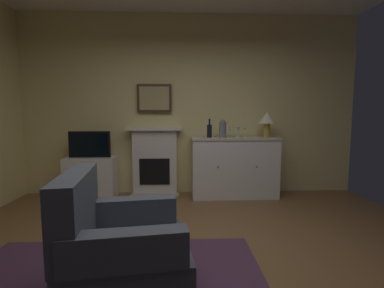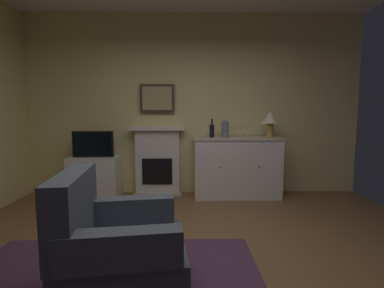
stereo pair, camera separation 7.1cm
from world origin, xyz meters
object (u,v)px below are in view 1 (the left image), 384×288
wine_glass_center (238,130)px  vase_decorative (223,129)px  fireplace_unit (155,161)px  tv_set (90,144)px  sideboard_cabinet (234,167)px  wine_bottle (209,131)px  wine_glass_left (231,130)px  wine_glass_right (244,130)px  armchair (119,249)px  table_lamp (267,119)px  tv_cabinet (91,177)px  framed_picture (154,98)px

wine_glass_center → vase_decorative: (-0.24, -0.02, 0.02)m
fireplace_unit → tv_set: size_ratio=1.77×
sideboard_cabinet → wine_bottle: 0.70m
wine_glass_left → wine_glass_right: size_ratio=1.00×
wine_glass_left → fireplace_unit: bearing=169.8°
wine_glass_right → armchair: size_ratio=0.18×
wine_bottle → wine_glass_left: wine_bottle is taller
table_lamp → vase_decorative: table_lamp is taller
wine_bottle → tv_cabinet: size_ratio=0.39×
wine_glass_right → vase_decorative: bearing=-169.5°
vase_decorative → wine_glass_center: bearing=4.2°
tv_cabinet → armchair: size_ratio=0.82×
fireplace_unit → vase_decorative: vase_decorative is taller
wine_glass_left → wine_glass_center: size_ratio=1.00×
wine_glass_left → armchair: (-1.20, -2.43, -0.68)m
fireplace_unit → table_lamp: table_lamp is taller
sideboard_cabinet → wine_glass_left: wine_glass_left is taller
wine_glass_center → tv_cabinet: 2.40m
table_lamp → wine_bottle: bearing=179.9°
wine_glass_left → vase_decorative: size_ratio=0.59×
wine_glass_right → vase_decorative: size_ratio=0.59×
wine_glass_center → fireplace_unit: bearing=170.9°
fireplace_unit → armchair: (-0.01, -2.65, -0.17)m
wine_glass_center → wine_glass_left: bearing=-176.7°
sideboard_cabinet → vase_decorative: size_ratio=4.83×
table_lamp → tv_set: bearing=-179.8°
tv_cabinet → armchair: 2.67m
framed_picture → tv_cabinet: size_ratio=0.73×
wine_glass_center → framed_picture: bearing=169.0°
tv_set → armchair: bearing=-68.5°
sideboard_cabinet → armchair: 2.78m
wine_glass_left → tv_set: 2.18m
sideboard_cabinet → table_lamp: bearing=0.0°
wine_glass_left → tv_set: size_ratio=0.27×
framed_picture → wine_glass_center: framed_picture is taller
table_lamp → armchair: (-1.78, -2.47, -0.84)m
vase_decorative → fireplace_unit: bearing=168.0°
framed_picture → wine_glass_right: size_ratio=3.33×
wine_glass_right → armchair: (-1.42, -2.49, -0.68)m
fireplace_unit → wine_glass_center: 1.42m
sideboard_cabinet → tv_cabinet: (-2.24, 0.02, -0.15)m
sideboard_cabinet → table_lamp: size_ratio=3.39×
wine_glass_right → wine_bottle: bearing=-178.5°
fireplace_unit → wine_bottle: wine_bottle is taller
tv_set → sideboard_cabinet: bearing=0.2°
tv_cabinet → armchair: (0.97, -2.48, 0.06)m
wine_glass_center → vase_decorative: bearing=-175.8°
fireplace_unit → tv_set: 1.04m
framed_picture → table_lamp: size_ratio=1.37×
sideboard_cabinet → fireplace_unit: bearing=172.0°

